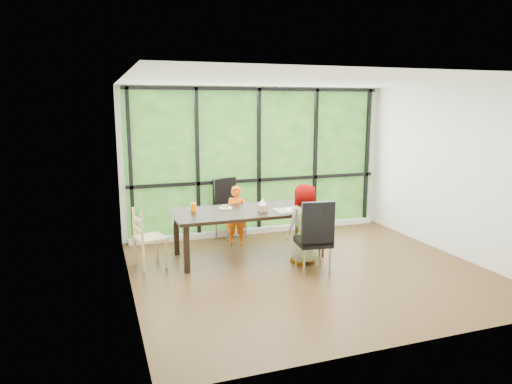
{
  "coord_description": "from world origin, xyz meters",
  "views": [
    {
      "loc": [
        -2.85,
        -5.81,
        2.38
      ],
      "look_at": [
        -0.53,
        0.83,
        1.05
      ],
      "focal_mm": 32.51,
      "sensor_mm": 36.0,
      "label": 1
    }
  ],
  "objects_px": {
    "chair_interior_leather": "(313,236)",
    "green_cup": "(311,205)",
    "dining_table": "(248,233)",
    "plate_near": "(293,210)",
    "plate_far": "(225,208)",
    "child_older": "(304,224)",
    "orange_cup": "(193,207)",
    "tissue_box": "(263,208)",
    "white_mug": "(310,202)",
    "chair_window_leather": "(231,209)",
    "child_toddler": "(236,216)",
    "chair_end_beech": "(150,238)"
  },
  "relations": [
    {
      "from": "chair_interior_leather",
      "to": "green_cup",
      "type": "distance_m",
      "value": 0.83
    },
    {
      "from": "dining_table",
      "to": "chair_interior_leather",
      "type": "xyz_separation_m",
      "value": [
        0.64,
        -1.01,
        0.17
      ]
    },
    {
      "from": "plate_near",
      "to": "plate_far",
      "type": "bearing_deg",
      "value": 154.36
    },
    {
      "from": "chair_interior_leather",
      "to": "green_cup",
      "type": "relative_size",
      "value": 8.19
    },
    {
      "from": "dining_table",
      "to": "child_older",
      "type": "xyz_separation_m",
      "value": [
        0.69,
        -0.6,
        0.24
      ]
    },
    {
      "from": "chair_interior_leather",
      "to": "orange_cup",
      "type": "relative_size",
      "value": 7.94
    },
    {
      "from": "tissue_box",
      "to": "white_mug",
      "type": "bearing_deg",
      "value": 14.77
    },
    {
      "from": "child_older",
      "to": "tissue_box",
      "type": "distance_m",
      "value": 0.69
    },
    {
      "from": "plate_near",
      "to": "white_mug",
      "type": "relative_size",
      "value": 2.91
    },
    {
      "from": "plate_near",
      "to": "chair_window_leather",
      "type": "bearing_deg",
      "value": 117.38
    },
    {
      "from": "dining_table",
      "to": "tissue_box",
      "type": "distance_m",
      "value": 0.5
    },
    {
      "from": "dining_table",
      "to": "tissue_box",
      "type": "bearing_deg",
      "value": -43.18
    },
    {
      "from": "chair_interior_leather",
      "to": "white_mug",
      "type": "relative_size",
      "value": 12.69
    },
    {
      "from": "chair_interior_leather",
      "to": "white_mug",
      "type": "distance_m",
      "value": 1.21
    },
    {
      "from": "chair_interior_leather",
      "to": "child_toddler",
      "type": "distance_m",
      "value": 1.77
    },
    {
      "from": "child_older",
      "to": "child_toddler",
      "type": "bearing_deg",
      "value": -72.72
    },
    {
      "from": "chair_interior_leather",
      "to": "white_mug",
      "type": "height_order",
      "value": "chair_interior_leather"
    },
    {
      "from": "chair_interior_leather",
      "to": "plate_near",
      "type": "xyz_separation_m",
      "value": [
        0.02,
        0.77,
        0.22
      ]
    },
    {
      "from": "chair_window_leather",
      "to": "chair_interior_leather",
      "type": "height_order",
      "value": "same"
    },
    {
      "from": "child_older",
      "to": "white_mug",
      "type": "height_order",
      "value": "child_older"
    },
    {
      "from": "dining_table",
      "to": "child_toddler",
      "type": "relative_size",
      "value": 2.29
    },
    {
      "from": "dining_table",
      "to": "child_toddler",
      "type": "height_order",
      "value": "child_toddler"
    },
    {
      "from": "chair_window_leather",
      "to": "dining_table",
      "type": "bearing_deg",
      "value": -108.18
    },
    {
      "from": "chair_interior_leather",
      "to": "plate_near",
      "type": "height_order",
      "value": "chair_interior_leather"
    },
    {
      "from": "white_mug",
      "to": "plate_near",
      "type": "bearing_deg",
      "value": -144.67
    },
    {
      "from": "chair_interior_leather",
      "to": "orange_cup",
      "type": "height_order",
      "value": "chair_interior_leather"
    },
    {
      "from": "plate_near",
      "to": "chair_interior_leather",
      "type": "bearing_deg",
      "value": -91.32
    },
    {
      "from": "chair_end_beech",
      "to": "chair_window_leather",
      "type": "bearing_deg",
      "value": -69.13
    },
    {
      "from": "child_older",
      "to": "green_cup",
      "type": "xyz_separation_m",
      "value": [
        0.26,
        0.3,
        0.21
      ]
    },
    {
      "from": "orange_cup",
      "to": "plate_far",
      "type": "bearing_deg",
      "value": 6.14
    },
    {
      "from": "chair_window_leather",
      "to": "plate_near",
      "type": "distance_m",
      "value": 1.44
    },
    {
      "from": "chair_end_beech",
      "to": "plate_near",
      "type": "xyz_separation_m",
      "value": [
        2.19,
        -0.22,
        0.31
      ]
    },
    {
      "from": "dining_table",
      "to": "chair_window_leather",
      "type": "relative_size",
      "value": 2.16
    },
    {
      "from": "chair_end_beech",
      "to": "orange_cup",
      "type": "bearing_deg",
      "value": -87.96
    },
    {
      "from": "chair_window_leather",
      "to": "orange_cup",
      "type": "height_order",
      "value": "chair_window_leather"
    },
    {
      "from": "chair_end_beech",
      "to": "child_toddler",
      "type": "relative_size",
      "value": 0.88
    },
    {
      "from": "green_cup",
      "to": "chair_window_leather",
      "type": "bearing_deg",
      "value": 125.79
    },
    {
      "from": "chair_window_leather",
      "to": "chair_end_beech",
      "type": "height_order",
      "value": "chair_window_leather"
    },
    {
      "from": "tissue_box",
      "to": "child_toddler",
      "type": "bearing_deg",
      "value": 102.77
    },
    {
      "from": "child_toddler",
      "to": "child_older",
      "type": "bearing_deg",
      "value": -36.42
    },
    {
      "from": "chair_end_beech",
      "to": "green_cup",
      "type": "bearing_deg",
      "value": -109.32
    },
    {
      "from": "chair_interior_leather",
      "to": "tissue_box",
      "type": "distance_m",
      "value": 0.99
    },
    {
      "from": "chair_window_leather",
      "to": "child_older",
      "type": "relative_size",
      "value": 0.89
    },
    {
      "from": "chair_window_leather",
      "to": "plate_far",
      "type": "height_order",
      "value": "chair_window_leather"
    },
    {
      "from": "plate_near",
      "to": "green_cup",
      "type": "xyz_separation_m",
      "value": [
        0.29,
        -0.05,
        0.06
      ]
    },
    {
      "from": "child_toddler",
      "to": "white_mug",
      "type": "distance_m",
      "value": 1.27
    },
    {
      "from": "orange_cup",
      "to": "white_mug",
      "type": "height_order",
      "value": "orange_cup"
    },
    {
      "from": "dining_table",
      "to": "child_older",
      "type": "height_order",
      "value": "child_older"
    },
    {
      "from": "white_mug",
      "to": "tissue_box",
      "type": "height_order",
      "value": "tissue_box"
    },
    {
      "from": "plate_near",
      "to": "chair_end_beech",
      "type": "bearing_deg",
      "value": 174.37
    }
  ]
}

